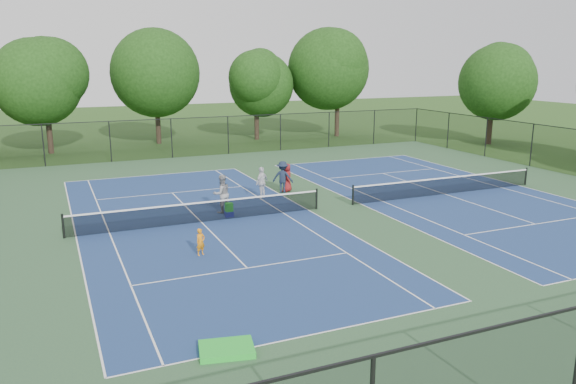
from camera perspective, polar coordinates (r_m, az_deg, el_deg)
name	(u,v)px	position (r m, az deg, el deg)	size (l,w,h in m)	color
ground	(335,207)	(28.85, 4.78, -1.54)	(140.00, 140.00, 0.00)	#234716
court_pad	(335,207)	(28.85, 4.78, -1.53)	(36.00, 36.00, 0.01)	#2D5135
tennis_court_left	(201,220)	(26.36, -8.79, -2.87)	(12.00, 23.83, 1.07)	navy
tennis_court_right	(445,193)	(32.64, 15.69, -0.06)	(12.00, 23.83, 1.07)	navy
perimeter_fence	(335,176)	(28.48, 4.84, 1.58)	(36.08, 36.08, 3.02)	black
tree_back_a	(44,77)	(48.56, -23.55, 10.67)	(6.80, 6.80, 9.15)	#2D2116
tree_back_b	(155,68)	(51.39, -13.35, 12.11)	(7.60, 7.60, 10.03)	#2D2116
tree_back_c	(256,80)	(52.83, -3.26, 11.26)	(6.00, 6.00, 8.40)	#2D2116
tree_back_d	(338,65)	(55.19, 5.11, 12.71)	(7.80, 7.80, 10.37)	#2D2116
tree_side_e	(494,78)	(52.93, 20.19, 10.84)	(6.60, 6.60, 8.87)	#2D2116
child_player	(201,242)	(21.91, -8.87, -5.04)	(0.39, 0.26, 1.07)	orange
instructor	(222,194)	(27.70, -6.74, -0.18)	(0.93, 0.72, 1.90)	gray
bystander_a	(262,182)	(30.52, -2.67, 0.98)	(1.01, 0.42, 1.72)	silver
bystander_b	(283,177)	(31.62, -0.54, 1.52)	(1.17, 0.68, 1.82)	#192438
bystander_c	(287,178)	(31.94, -0.11, 1.47)	(0.80, 0.52, 1.63)	maroon
ball_crate	(229,214)	(27.10, -6.00, -2.25)	(0.39, 0.31, 0.27)	#162098
ball_hopper	(229,207)	(27.01, -6.02, -1.54)	(0.34, 0.28, 0.42)	green
green_tarp	(227,349)	(15.12, -6.26, -15.59)	(1.40, 1.00, 0.16)	green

